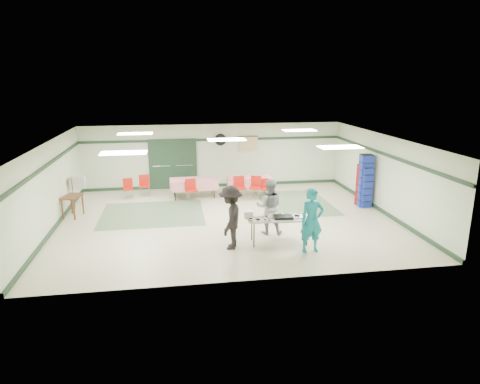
{
  "coord_description": "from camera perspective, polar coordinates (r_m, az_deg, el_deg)",
  "views": [
    {
      "loc": [
        -1.72,
        -13.48,
        4.62
      ],
      "look_at": [
        0.38,
        -0.3,
        1.01
      ],
      "focal_mm": 32.0,
      "sensor_mm": 36.0,
      "label": 1
    }
  ],
  "objects": [
    {
      "name": "baking_pan",
      "position": [
        12.12,
        5.81,
        -3.33
      ],
      "size": [
        0.55,
        0.37,
        0.08
      ],
      "primitive_type": "cube",
      "rotation": [
        0.0,
        0.0,
        -0.08
      ],
      "color": "black",
      "rests_on": "serving_table"
    },
    {
      "name": "baseboard_left",
      "position": [
        14.72,
        -23.38,
        -4.22
      ],
      "size": [
        0.06,
        9.0,
        0.12
      ],
      "primitive_type": "cube",
      "rotation": [
        0.0,
        0.0,
        1.57
      ],
      "color": "#1D3523",
      "rests_on": "floor"
    },
    {
      "name": "door_frame",
      "position": [
        18.26,
        -8.93,
        3.66
      ],
      "size": [
        2.0,
        0.03,
        2.15
      ],
      "primitive_type": "cube",
      "color": "#1D3523",
      "rests_on": "floor"
    },
    {
      "name": "chair_c",
      "position": [
        16.69,
        3.3,
        0.72
      ],
      "size": [
        0.39,
        0.39,
        0.78
      ],
      "rotation": [
        0.0,
        0.0,
        0.08
      ],
      "color": "#B7190E",
      "rests_on": "floor"
    },
    {
      "name": "foam_box_stack",
      "position": [
        12.03,
        1.16,
        -3.05
      ],
      "size": [
        0.26,
        0.24,
        0.22
      ],
      "primitive_type": "cube",
      "rotation": [
        0.0,
        0.0,
        -0.08
      ],
      "color": "white",
      "rests_on": "serving_table"
    },
    {
      "name": "crate_stack_blue_a",
      "position": [
        16.19,
        16.32,
        1.47
      ],
      "size": [
        0.47,
        0.47,
        1.93
      ],
      "primitive_type": "cube",
      "rotation": [
        0.0,
        0.0,
        -0.12
      ],
      "color": "#193896",
      "rests_on": "floor"
    },
    {
      "name": "wall_front",
      "position": [
        9.71,
        1.68,
        -4.56
      ],
      "size": [
        11.0,
        0.0,
        11.0
      ],
      "primitive_type": "plane",
      "rotation": [
        -1.57,
        0.0,
        0.0
      ],
      "color": "beige",
      "rests_on": "floor"
    },
    {
      "name": "chair_a",
      "position": [
        16.6,
        2.09,
        0.93
      ],
      "size": [
        0.55,
        0.55,
        0.9
      ],
      "rotation": [
        0.0,
        0.0,
        -0.42
      ],
      "color": "#B7190E",
      "rests_on": "floor"
    },
    {
      "name": "printer_table",
      "position": [
        15.51,
        -21.5,
        -0.88
      ],
      "size": [
        0.69,
        0.89,
        0.74
      ],
      "rotation": [
        0.0,
        0.0,
        -0.25
      ],
      "color": "brown",
      "rests_on": "floor"
    },
    {
      "name": "trim_back",
      "position": [
        18.22,
        -3.57,
        6.98
      ],
      "size": [
        11.0,
        0.06,
        0.1
      ],
      "primitive_type": "cube",
      "color": "#1D3523",
      "rests_on": "wall_back"
    },
    {
      "name": "volunteer_dark",
      "position": [
        11.73,
        -1.25,
        -3.42
      ],
      "size": [
        0.99,
        1.3,
        1.78
      ],
      "primitive_type": "imported",
      "rotation": [
        0.0,
        0.0,
        -1.9
      ],
      "color": "black",
      "rests_on": "floor"
    },
    {
      "name": "wall_fan",
      "position": [
        18.22,
        -2.62,
        7.0
      ],
      "size": [
        0.5,
        0.1,
        0.5
      ],
      "primitive_type": "cylinder",
      "rotation": [
        1.57,
        0.0,
        0.0
      ],
      "color": "black",
      "rests_on": "wall_back"
    },
    {
      "name": "trim_right",
      "position": [
        15.5,
        18.81,
        4.77
      ],
      "size": [
        0.06,
        9.0,
        0.1
      ],
      "primitive_type": "cube",
      "rotation": [
        0.0,
        0.0,
        1.57
      ],
      "color": "#1D3523",
      "rests_on": "wall_back"
    },
    {
      "name": "chair_loose_a",
      "position": [
        17.37,
        -12.64,
        1.13
      ],
      "size": [
        0.43,
        0.43,
        0.87
      ],
      "rotation": [
        0.0,
        0.0,
        0.08
      ],
      "color": "#B7190E",
      "rests_on": "floor"
    },
    {
      "name": "sheet_tray_mid",
      "position": [
        12.27,
        4.64,
        -3.21
      ],
      "size": [
        0.6,
        0.48,
        0.02
      ],
      "primitive_type": "cube",
      "rotation": [
        0.0,
        0.0,
        -0.08
      ],
      "color": "silver",
      "rests_on": "serving_table"
    },
    {
      "name": "green_patch_b",
      "position": [
        16.32,
        7.42,
        -1.44
      ],
      "size": [
        2.5,
        3.5,
        0.01
      ],
      "primitive_type": "cube",
      "color": "#5F7C5B",
      "rests_on": "floor"
    },
    {
      "name": "floor",
      "position": [
        14.36,
        -1.69,
        -3.66
      ],
      "size": [
        11.0,
        11.0,
        0.0
      ],
      "primitive_type": "plane",
      "color": "#BDB498",
      "rests_on": "ground"
    },
    {
      "name": "baseboard_right",
      "position": [
        15.95,
        18.2,
        -2.27
      ],
      "size": [
        0.06,
        9.0,
        0.12
      ],
      "primitive_type": "cube",
      "rotation": [
        0.0,
        0.0,
        1.57
      ],
      "color": "#1D3523",
      "rests_on": "floor"
    },
    {
      "name": "trim_left",
      "position": [
        14.23,
        -24.21,
        3.38
      ],
      "size": [
        0.06,
        9.0,
        0.1
      ],
      "primitive_type": "cube",
      "rotation": [
        0.0,
        0.0,
        1.57
      ],
      "color": "#1D3523",
      "rests_on": "wall_back"
    },
    {
      "name": "dining_table_a",
      "position": [
        17.11,
        1.2,
        1.43
      ],
      "size": [
        1.73,
        0.8,
        0.77
      ],
      "rotation": [
        0.0,
        0.0,
        -0.02
      ],
      "color": "red",
      "rests_on": "floor"
    },
    {
      "name": "wall_left",
      "position": [
        14.38,
        -24.03,
        0.65
      ],
      "size": [
        0.0,
        9.0,
        9.0
      ],
      "primitive_type": "plane",
      "rotation": [
        1.57,
        0.0,
        1.57
      ],
      "color": "beige",
      "rests_on": "floor"
    },
    {
      "name": "crate_stack_blue_b",
      "position": [
        16.17,
        16.4,
        0.62
      ],
      "size": [
        0.42,
        0.42,
        1.49
      ],
      "primitive_type": "cube",
      "rotation": [
        0.0,
        0.0,
        0.11
      ],
      "color": "#193896",
      "rests_on": "floor"
    },
    {
      "name": "wall_back",
      "position": [
        18.36,
        -3.55,
        4.83
      ],
      "size": [
        11.0,
        0.0,
        11.0
      ],
      "primitive_type": "plane",
      "rotation": [
        1.57,
        0.0,
        0.0
      ],
      "color": "beige",
      "rests_on": "floor"
    },
    {
      "name": "crate_stack_red",
      "position": [
        16.32,
        16.13,
        0.88
      ],
      "size": [
        0.48,
        0.48,
        1.55
      ],
      "primitive_type": "cube",
      "rotation": [
        0.0,
        0.0,
        0.25
      ],
      "color": "maroon",
      "rests_on": "floor"
    },
    {
      "name": "baseboard_back",
      "position": [
        18.6,
        -3.47,
        0.91
      ],
      "size": [
        11.0,
        0.06,
        0.12
      ],
      "primitive_type": "cube",
      "color": "#1D3523",
      "rests_on": "floor"
    },
    {
      "name": "office_printer",
      "position": [
        16.48,
        -20.83,
        1.22
      ],
      "size": [
        0.54,
        0.48,
        0.4
      ],
      "primitive_type": "cube",
      "rotation": [
        0.0,
        0.0,
        0.08
      ],
      "color": "#ADADA8",
      "rests_on": "printer_table"
    },
    {
      "name": "double_door_right",
      "position": [
        18.28,
        -7.42,
        3.74
      ],
      "size": [
        0.9,
        0.06,
        2.1
      ],
      "primitive_type": "cube",
      "color": "gray",
      "rests_on": "floor"
    },
    {
      "name": "scroll_banner",
      "position": [
        18.42,
        1.12,
        6.47
      ],
      "size": [
        0.8,
        0.02,
        0.6
      ],
      "primitive_type": "cube",
      "color": "#DEBD8B",
      "rests_on": "wall_back"
    },
    {
      "name": "chair_d",
      "position": [
        16.32,
        -6.51,
        0.54
      ],
      "size": [
        0.49,
        0.49,
        0.88
      ],
      "rotation": [
        0.0,
        0.0,
        0.24
      ],
      "color": "#B7190E",
      "rests_on": "floor"
    },
    {
      "name": "dining_table_b",
      "position": [
        16.87,
        -6.17,
        1.14
      ],
      "size": [
        1.86,
        0.9,
        0.77
      ],
      "rotation": [
        0.0,
        0.0,
        0.05
      ],
      "color": "red",
      "rests_on": "floor"
    },
    {
      "name": "sheet_tray_right",
      "position": [
        12.32,
        8.0,
        -3.23
      ],
      "size": [
        0.57,
        0.45,
        0.02
      ],
      "primitive_type": "cube",
      "rotation": [
        0.0,
        0.0,
        -0.08
      ],
      "color": "silver",
      "rests_on": "serving_table"
    },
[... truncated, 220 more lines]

